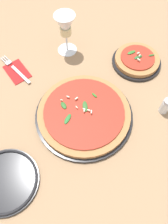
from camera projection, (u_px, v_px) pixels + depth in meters
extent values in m
plane|color=#9E7A56|center=(76.00, 126.00, 0.76)|extent=(6.00, 6.00, 0.00)
cylinder|color=black|center=(84.00, 115.00, 0.77)|extent=(0.34, 0.34, 0.01)
cylinder|color=#AD7542|center=(84.00, 113.00, 0.76)|extent=(0.32, 0.32, 0.02)
cylinder|color=#A82D1E|center=(84.00, 112.00, 0.75)|extent=(0.28, 0.28, 0.01)
ellipsoid|color=#306329|center=(85.00, 106.00, 0.75)|extent=(0.05, 0.03, 0.01)
ellipsoid|color=#317324|center=(94.00, 95.00, 0.78)|extent=(0.03, 0.02, 0.01)
ellipsoid|color=#276F2D|center=(68.00, 119.00, 0.73)|extent=(0.04, 0.04, 0.01)
ellipsoid|color=#2A6125|center=(64.00, 105.00, 0.76)|extent=(0.03, 0.02, 0.01)
cube|color=beige|center=(77.00, 107.00, 0.75)|extent=(0.01, 0.00, 0.01)
cube|color=beige|center=(68.00, 97.00, 0.77)|extent=(0.01, 0.01, 0.01)
cube|color=beige|center=(84.00, 109.00, 0.74)|extent=(0.01, 0.01, 0.00)
cube|color=beige|center=(89.00, 110.00, 0.74)|extent=(0.01, 0.01, 0.01)
cube|color=beige|center=(84.00, 110.00, 0.74)|extent=(0.01, 0.01, 0.01)
cube|color=beige|center=(62.00, 100.00, 0.76)|extent=(0.01, 0.01, 0.00)
cube|color=beige|center=(91.00, 112.00, 0.74)|extent=(0.01, 0.01, 0.01)
cube|color=beige|center=(76.00, 99.00, 0.76)|extent=(0.01, 0.01, 0.01)
cylinder|color=black|center=(136.00, 62.00, 0.90)|extent=(0.20, 0.20, 0.01)
cylinder|color=#AD7542|center=(137.00, 60.00, 0.88)|extent=(0.18, 0.18, 0.02)
cylinder|color=#A82D1E|center=(138.00, 57.00, 0.87)|extent=(0.14, 0.14, 0.01)
ellipsoid|color=#26642D|center=(138.00, 57.00, 0.87)|extent=(0.02, 0.04, 0.01)
ellipsoid|color=#32712A|center=(131.00, 52.00, 0.88)|extent=(0.02, 0.04, 0.01)
ellipsoid|color=#2E702A|center=(152.00, 55.00, 0.87)|extent=(0.01, 0.03, 0.01)
cube|color=beige|center=(139.00, 56.00, 0.87)|extent=(0.01, 0.01, 0.01)
cube|color=beige|center=(139.00, 60.00, 0.85)|extent=(0.01, 0.01, 0.01)
cube|color=beige|center=(138.00, 53.00, 0.87)|extent=(0.01, 0.01, 0.01)
cylinder|color=white|center=(67.00, 50.00, 0.94)|extent=(0.08, 0.08, 0.00)
cylinder|color=white|center=(67.00, 42.00, 0.90)|extent=(0.01, 0.01, 0.08)
cone|color=white|center=(65.00, 25.00, 0.83)|extent=(0.08, 0.08, 0.09)
cylinder|color=beige|center=(66.00, 31.00, 0.85)|extent=(0.05, 0.05, 0.03)
cube|color=#B21E1E|center=(17.00, 71.00, 0.88)|extent=(0.13, 0.10, 0.01)
cube|color=silver|center=(21.00, 74.00, 0.86)|extent=(0.11, 0.05, 0.00)
cube|color=silver|center=(8.00, 63.00, 0.89)|extent=(0.03, 0.03, 0.00)
cube|color=silver|center=(7.00, 58.00, 0.91)|extent=(0.03, 0.02, 0.00)
cube|color=silver|center=(5.00, 59.00, 0.90)|extent=(0.03, 0.02, 0.00)
cube|color=silver|center=(3.00, 60.00, 0.90)|extent=(0.03, 0.02, 0.00)
cylinder|color=black|center=(6.00, 181.00, 0.66)|extent=(0.20, 0.20, 0.01)
torus|color=black|center=(5.00, 181.00, 0.66)|extent=(0.20, 0.20, 0.01)
cylinder|color=silver|center=(165.00, 107.00, 0.77)|extent=(0.03, 0.03, 0.06)
cylinder|color=#B7B7BF|center=(168.00, 102.00, 0.74)|extent=(0.03, 0.03, 0.01)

